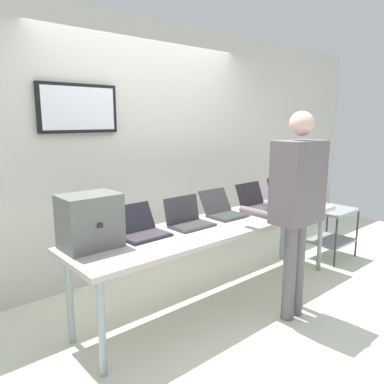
{
  "coord_description": "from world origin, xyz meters",
  "views": [
    {
      "loc": [
        -2.35,
        -2.3,
        1.67
      ],
      "look_at": [
        -0.21,
        0.15,
        1.04
      ],
      "focal_mm": 34.86,
      "sensor_mm": 36.0,
      "label": 1
    }
  ],
  "objects_px": {
    "storage_cart": "(332,225)",
    "coffee_mug": "(289,211)",
    "laptop_station_1": "(188,219)",
    "person": "(297,197)",
    "equipment_box": "(90,221)",
    "laptop_station_0": "(141,229)",
    "laptop_station_3": "(257,203)",
    "laptop_station_4": "(285,196)",
    "workbench": "(220,228)",
    "laptop_station_2": "(223,210)"
  },
  "relations": [
    {
      "from": "storage_cart",
      "to": "coffee_mug",
      "type": "bearing_deg",
      "value": -173.42
    },
    {
      "from": "laptop_station_1",
      "to": "person",
      "type": "distance_m",
      "value": 0.95
    },
    {
      "from": "equipment_box",
      "to": "laptop_station_0",
      "type": "relative_size",
      "value": 1.07
    },
    {
      "from": "person",
      "to": "storage_cart",
      "type": "height_order",
      "value": "person"
    },
    {
      "from": "laptop_station_3",
      "to": "laptop_station_4",
      "type": "xyz_separation_m",
      "value": [
        0.49,
        -0.01,
        0.0
      ]
    },
    {
      "from": "workbench",
      "to": "laptop_station_4",
      "type": "xyz_separation_m",
      "value": [
        1.21,
        0.15,
        0.11
      ]
    },
    {
      "from": "workbench",
      "to": "laptop_station_2",
      "type": "xyz_separation_m",
      "value": [
        0.21,
        0.17,
        0.11
      ]
    },
    {
      "from": "workbench",
      "to": "storage_cart",
      "type": "bearing_deg",
      "value": -3.86
    },
    {
      "from": "laptop_station_0",
      "to": "coffee_mug",
      "type": "distance_m",
      "value": 1.52
    },
    {
      "from": "equipment_box",
      "to": "storage_cart",
      "type": "distance_m",
      "value": 3.06
    },
    {
      "from": "workbench",
      "to": "equipment_box",
      "type": "relative_size",
      "value": 6.94
    },
    {
      "from": "laptop_station_1",
      "to": "laptop_station_0",
      "type": "bearing_deg",
      "value": 175.57
    },
    {
      "from": "laptop_station_4",
      "to": "coffee_mug",
      "type": "distance_m",
      "value": 0.64
    },
    {
      "from": "laptop_station_4",
      "to": "laptop_station_3",
      "type": "bearing_deg",
      "value": 179.05
    },
    {
      "from": "equipment_box",
      "to": "person",
      "type": "xyz_separation_m",
      "value": [
        1.43,
        -0.79,
        0.11
      ]
    },
    {
      "from": "laptop_station_3",
      "to": "laptop_station_4",
      "type": "relative_size",
      "value": 1.01
    },
    {
      "from": "person",
      "to": "laptop_station_2",
      "type": "bearing_deg",
      "value": 93.11
    },
    {
      "from": "equipment_box",
      "to": "laptop_station_0",
      "type": "bearing_deg",
      "value": -0.81
    },
    {
      "from": "equipment_box",
      "to": "laptop_station_4",
      "type": "xyz_separation_m",
      "value": [
        2.39,
        -0.02,
        -0.14
      ]
    },
    {
      "from": "equipment_box",
      "to": "storage_cart",
      "type": "height_order",
      "value": "equipment_box"
    },
    {
      "from": "person",
      "to": "laptop_station_3",
      "type": "bearing_deg",
      "value": 58.82
    },
    {
      "from": "laptop_station_2",
      "to": "laptop_station_4",
      "type": "height_order",
      "value": "laptop_station_4"
    },
    {
      "from": "laptop_station_3",
      "to": "equipment_box",
      "type": "bearing_deg",
      "value": 179.61
    },
    {
      "from": "coffee_mug",
      "to": "storage_cart",
      "type": "bearing_deg",
      "value": 6.58
    },
    {
      "from": "laptop_station_0",
      "to": "laptop_station_1",
      "type": "distance_m",
      "value": 0.48
    },
    {
      "from": "laptop_station_2",
      "to": "laptop_station_4",
      "type": "xyz_separation_m",
      "value": [
        1.0,
        -0.02,
        0.01
      ]
    },
    {
      "from": "laptop_station_0",
      "to": "laptop_station_3",
      "type": "height_order",
      "value": "laptop_station_3"
    },
    {
      "from": "laptop_station_1",
      "to": "laptop_station_3",
      "type": "xyz_separation_m",
      "value": [
        1.0,
        0.03,
        0.0
      ]
    },
    {
      "from": "laptop_station_1",
      "to": "laptop_station_2",
      "type": "height_order",
      "value": "laptop_station_1"
    },
    {
      "from": "equipment_box",
      "to": "laptop_station_1",
      "type": "distance_m",
      "value": 0.92
    },
    {
      "from": "person",
      "to": "workbench",
      "type": "bearing_deg",
      "value": 112.22
    },
    {
      "from": "laptop_station_2",
      "to": "laptop_station_3",
      "type": "distance_m",
      "value": 0.51
    },
    {
      "from": "person",
      "to": "storage_cart",
      "type": "bearing_deg",
      "value": 17.71
    },
    {
      "from": "workbench",
      "to": "equipment_box",
      "type": "distance_m",
      "value": 1.22
    },
    {
      "from": "storage_cart",
      "to": "laptop_station_0",
      "type": "bearing_deg",
      "value": 173.65
    },
    {
      "from": "coffee_mug",
      "to": "person",
      "type": "bearing_deg",
      "value": -140.96
    },
    {
      "from": "workbench",
      "to": "laptop_station_3",
      "type": "bearing_deg",
      "value": 12.14
    },
    {
      "from": "laptop_station_4",
      "to": "storage_cart",
      "type": "height_order",
      "value": "laptop_station_4"
    },
    {
      "from": "workbench",
      "to": "laptop_station_3",
      "type": "distance_m",
      "value": 0.75
    },
    {
      "from": "equipment_box",
      "to": "storage_cart",
      "type": "bearing_deg",
      "value": -5.56
    },
    {
      "from": "workbench",
      "to": "coffee_mug",
      "type": "distance_m",
      "value": 0.76
    },
    {
      "from": "laptop_station_1",
      "to": "laptop_station_3",
      "type": "relative_size",
      "value": 1.01
    },
    {
      "from": "laptop_station_4",
      "to": "coffee_mug",
      "type": "bearing_deg",
      "value": -141.37
    },
    {
      "from": "workbench",
      "to": "laptop_station_0",
      "type": "distance_m",
      "value": 0.77
    },
    {
      "from": "laptop_station_4",
      "to": "storage_cart",
      "type": "xyz_separation_m",
      "value": [
        0.61,
        -0.27,
        -0.4
      ]
    },
    {
      "from": "laptop_station_1",
      "to": "person",
      "type": "height_order",
      "value": "person"
    },
    {
      "from": "laptop_station_1",
      "to": "storage_cart",
      "type": "relative_size",
      "value": 0.62
    },
    {
      "from": "laptop_station_2",
      "to": "laptop_station_4",
      "type": "bearing_deg",
      "value": -0.99
    },
    {
      "from": "laptop_station_0",
      "to": "workbench",
      "type": "bearing_deg",
      "value": -12.27
    },
    {
      "from": "equipment_box",
      "to": "coffee_mug",
      "type": "distance_m",
      "value": 1.94
    }
  ]
}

